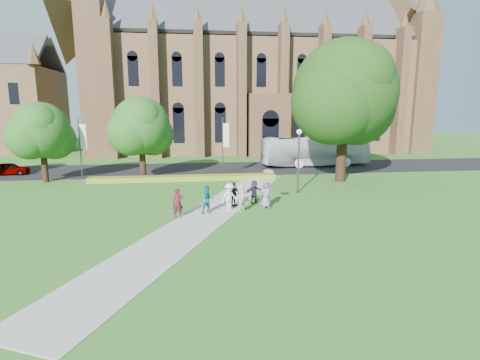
{
  "coord_description": "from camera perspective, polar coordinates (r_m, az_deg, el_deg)",
  "views": [
    {
      "loc": [
        -1.06,
        -22.99,
        6.84
      ],
      "look_at": [
        2.4,
        4.33,
        1.6
      ],
      "focal_mm": 28.0,
      "sensor_mm": 36.0,
      "label": 1
    }
  ],
  "objects": [
    {
      "name": "large_tree",
      "position": [
        36.82,
        15.63,
        12.76
      ],
      "size": [
        9.6,
        9.6,
        13.2
      ],
      "color": "#332114",
      "rests_on": "ground"
    },
    {
      "name": "parasol",
      "position": [
        26.03,
        4.38,
        0.73
      ],
      "size": [
        0.9,
        0.9,
        0.69
      ],
      "primitive_type": "imported",
      "rotation": [
        0.0,
        0.0,
        0.15
      ],
      "color": "#E7A3A9",
      "rests_on": "pedestrian_4"
    },
    {
      "name": "pedestrian_0",
      "position": [
        24.01,
        -9.46,
        -3.5
      ],
      "size": [
        0.73,
        0.52,
        1.89
      ],
      "primitive_type": "imported",
      "rotation": [
        0.0,
        0.0,
        0.1
      ],
      "color": "#50121E",
      "rests_on": "footpath"
    },
    {
      "name": "flower_hedge",
      "position": [
        36.8,
        -8.57,
        0.3
      ],
      "size": [
        18.0,
        1.4,
        0.45
      ],
      "primitive_type": "cube",
      "color": "#AAAF23",
      "rests_on": "ground"
    },
    {
      "name": "footpath",
      "position": [
        24.97,
        -4.53,
        -5.12
      ],
      "size": [
        15.58,
        28.54,
        0.04
      ],
      "primitive_type": "cube",
      "rotation": [
        0.0,
        0.0,
        -0.44
      ],
      "color": "#B2B2A8",
      "rests_on": "ground"
    },
    {
      "name": "streetlamp",
      "position": [
        30.91,
        8.93,
        4.06
      ],
      "size": [
        0.44,
        0.44,
        5.24
      ],
      "color": "#38383D",
      "rests_on": "ground"
    },
    {
      "name": "ground",
      "position": [
        24.01,
        -4.41,
        -5.81
      ],
      "size": [
        160.0,
        160.0,
        0.0
      ],
      "primitive_type": "plane",
      "color": "#2F6C20",
      "rests_on": "ground"
    },
    {
      "name": "banner_pole_1",
      "position": [
        39.85,
        -23.05,
        4.95
      ],
      "size": [
        0.7,
        0.1,
        6.0
      ],
      "color": "#38383D",
      "rests_on": "ground"
    },
    {
      "name": "banner_pole_0",
      "position": [
        38.48,
        -2.48,
        5.62
      ],
      "size": [
        0.7,
        0.1,
        6.0
      ],
      "color": "#38383D",
      "rests_on": "ground"
    },
    {
      "name": "car_0",
      "position": [
        46.19,
        -31.68,
        1.48
      ],
      "size": [
        3.9,
        1.8,
        1.29
      ],
      "primitive_type": "imported",
      "rotation": [
        0.0,
        0.0,
        1.64
      ],
      "color": "gray",
      "rests_on": "road"
    },
    {
      "name": "street_tree_1",
      "position": [
        37.85,
        -14.86,
        7.97
      ],
      "size": [
        5.6,
        5.6,
        8.05
      ],
      "color": "#332114",
      "rests_on": "ground"
    },
    {
      "name": "tour_coach",
      "position": [
        46.29,
        11.39,
        4.37
      ],
      "size": [
        13.3,
        4.08,
        3.65
      ],
      "primitive_type": "imported",
      "rotation": [
        0.0,
        0.0,
        1.65
      ],
      "color": "silver",
      "rests_on": "road"
    },
    {
      "name": "road",
      "position": [
        43.54,
        -5.74,
        1.69
      ],
      "size": [
        160.0,
        10.0,
        0.02
      ],
      "primitive_type": "cube",
      "color": "black",
      "rests_on": "ground"
    },
    {
      "name": "pedestrian_6",
      "position": [
        25.03,
        0.35,
        -2.8
      ],
      "size": [
        0.81,
        0.77,
        1.86
      ],
      "primitive_type": "imported",
      "rotation": [
        0.0,
        0.0,
        0.67
      ],
      "color": "#AB9F8E",
      "rests_on": "footpath"
    },
    {
      "name": "pedestrian_5",
      "position": [
        27.45,
        2.17,
        -1.78
      ],
      "size": [
        1.63,
        1.0,
        1.68
      ],
      "primitive_type": "imported",
      "rotation": [
        0.0,
        0.0,
        0.35
      ],
      "color": "#25242B",
      "rests_on": "footpath"
    },
    {
      "name": "pedestrian_1",
      "position": [
        24.66,
        -4.92,
        -3.02
      ],
      "size": [
        1.09,
        0.97,
        1.88
      ],
      "primitive_type": "imported",
      "rotation": [
        0.0,
        0.0,
        0.33
      ],
      "color": "#155F6D",
      "rests_on": "footpath"
    },
    {
      "name": "pedestrian_2",
      "position": [
        25.27,
        -1.61,
        -2.63
      ],
      "size": [
        1.41,
        1.18,
        1.89
      ],
      "primitive_type": "imported",
      "rotation": [
        0.0,
        0.0,
        0.47
      ],
      "color": "white",
      "rests_on": "footpath"
    },
    {
      "name": "cathedral",
      "position": [
        63.99,
        2.88,
        16.27
      ],
      "size": [
        52.6,
        18.25,
        28.0
      ],
      "color": "brown",
      "rests_on": "ground"
    },
    {
      "name": "street_tree_0",
      "position": [
        39.58,
        -28.04,
        6.68
      ],
      "size": [
        5.2,
        5.2,
        7.5
      ],
      "color": "#332114",
      "rests_on": "ground"
    },
    {
      "name": "pedestrian_3",
      "position": [
        26.5,
        -0.98,
        -2.19
      ],
      "size": [
        1.06,
        0.93,
        1.72
      ],
      "primitive_type": "imported",
      "rotation": [
        0.0,
        0.0,
        0.63
      ],
      "color": "black",
      "rests_on": "footpath"
    },
    {
      "name": "pedestrian_4",
      "position": [
        26.16,
        3.99,
        -2.14
      ],
      "size": [
        0.98,
        0.66,
        1.93
      ],
      "primitive_type": "imported",
      "rotation": [
        0.0,
        0.0,
        0.06
      ],
      "color": "slate",
      "rests_on": "footpath"
    }
  ]
}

